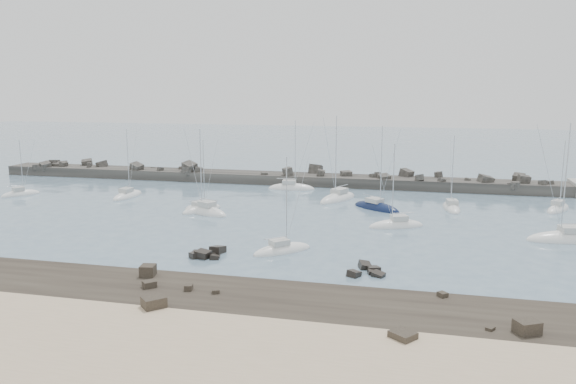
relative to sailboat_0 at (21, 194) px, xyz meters
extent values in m
plane|color=slate|center=(46.87, -15.80, -0.13)|extent=(400.00, 400.00, 0.00)
cube|color=beige|center=(46.87, -47.80, -0.13)|extent=(140.00, 14.00, 1.00)
cube|color=black|center=(46.87, -37.80, -0.13)|extent=(140.00, 12.00, 0.70)
cube|color=black|center=(73.35, -38.78, 0.69)|extent=(2.09, 1.95, 0.95)
cube|color=black|center=(42.34, -36.41, 0.50)|extent=(1.45, 1.45, 0.57)
cube|color=black|center=(48.61, -36.43, 0.38)|extent=(0.81, 0.78, 0.33)
cube|color=black|center=(67.65, -32.74, 0.41)|extent=(1.00, 1.00, 0.38)
cube|color=black|center=(46.03, -36.29, 0.46)|extent=(0.78, 0.86, 0.49)
cube|color=black|center=(45.02, -40.87, 0.71)|extent=(2.26, 2.27, 1.00)
cube|color=black|center=(40.79, -33.64, 0.74)|extent=(1.54, 1.55, 1.04)
cube|color=black|center=(64.65, -42.00, 0.52)|extent=(2.17, 2.12, 0.61)
cube|color=black|center=(70.84, -38.83, 0.33)|extent=(0.77, 0.81, 0.22)
cube|color=black|center=(43.89, -25.00, -0.11)|extent=(0.89, 0.92, 0.64)
cube|color=black|center=(44.08, -23.81, 0.10)|extent=(1.84, 1.83, 1.24)
cube|color=black|center=(43.27, -26.07, 0.10)|extent=(1.80, 1.64, 1.32)
cube|color=black|center=(42.35, -26.33, 0.02)|extent=(1.33, 1.31, 1.00)
cube|color=black|center=(42.56, -25.76, -0.15)|extent=(1.45, 1.54, 1.20)
cube|color=black|center=(44.60, -26.11, -0.05)|extent=(1.26, 1.21, 0.92)
cube|color=black|center=(59.57, -28.25, -0.02)|extent=(1.56, 1.52, 1.08)
cube|color=black|center=(61.21, -27.21, 0.04)|extent=(1.00, 0.94, 0.58)
cube|color=black|center=(61.86, -27.72, -0.02)|extent=(1.48, 1.39, 0.86)
cube|color=black|center=(61.25, -26.10, -0.16)|extent=(1.63, 1.74, 1.02)
cube|color=black|center=(60.36, -25.50, 0.08)|extent=(1.60, 1.68, 1.07)
cube|color=#33302D|center=(39.37, 22.20, 0.07)|extent=(115.00, 6.00, 3.20)
cube|color=#33302D|center=(-7.68, 23.20, 1.89)|extent=(1.91, 1.70, 1.43)
cube|color=#33302D|center=(23.50, 20.78, 2.02)|extent=(2.19, 2.01, 1.47)
cube|color=#33302D|center=(81.10, 19.79, 1.56)|extent=(1.36, 1.22, 1.12)
cube|color=#33302D|center=(36.87, 20.47, 1.60)|extent=(1.62, 1.72, 1.27)
cube|color=#33302D|center=(82.17, 23.77, 2.21)|extent=(2.35, 2.41, 1.81)
cube|color=#33302D|center=(45.84, 24.78, 2.13)|extent=(2.61, 2.53, 2.71)
cube|color=#33302D|center=(-11.81, 19.65, 1.57)|extent=(1.88, 1.79, 1.22)
cube|color=#33302D|center=(-2.90, 24.20, 2.12)|extent=(2.60, 2.72, 1.98)
cube|color=#33302D|center=(68.61, 24.64, 2.11)|extent=(1.64, 1.49, 1.34)
cube|color=#33302D|center=(73.51, 22.16, 1.70)|extent=(1.25, 1.07, 0.94)
cube|color=#33302D|center=(57.34, 22.22, 1.63)|extent=(2.34, 2.41, 1.62)
cube|color=#33302D|center=(-11.07, 22.66, 2.00)|extent=(1.61, 1.62, 1.15)
cube|color=#33302D|center=(21.42, 19.89, 1.94)|extent=(1.84, 1.66, 1.89)
cube|color=#33302D|center=(65.28, 20.35, 2.08)|extent=(1.70, 1.97, 1.61)
cube|color=#33302D|center=(-0.68, 21.53, 2.08)|extent=(1.21, 1.30, 1.20)
cube|color=#33302D|center=(-8.04, 21.82, 1.69)|extent=(1.92, 1.98, 1.83)
cube|color=#33302D|center=(-6.54, 21.39, 2.07)|extent=(1.68, 1.69, 1.34)
cube|color=#33302D|center=(62.88, 24.65, 1.93)|extent=(3.06, 2.84, 2.37)
cube|color=#33302D|center=(1.09, 23.35, 2.10)|extent=(2.72, 2.54, 1.88)
cube|color=#33302D|center=(76.47, 21.46, 2.02)|extent=(3.03, 2.64, 2.03)
cube|color=#33302D|center=(21.72, 20.83, 2.41)|extent=(3.36, 3.39, 2.81)
cube|color=#33302D|center=(10.47, 20.70, 1.91)|extent=(3.09, 2.83, 2.73)
cube|color=#33302D|center=(85.53, 20.61, 1.85)|extent=(1.64, 1.74, 1.40)
cube|color=#33302D|center=(57.72, 23.50, 1.82)|extent=(1.15, 1.43, 1.35)
cube|color=#33302D|center=(86.89, 21.42, 1.76)|extent=(1.27, 1.13, 1.19)
cube|color=#33302D|center=(15.58, 20.62, 1.80)|extent=(1.49, 1.60, 1.28)
cube|color=#33302D|center=(59.09, 20.83, 1.71)|extent=(2.58, 2.75, 1.79)
cube|color=#33302D|center=(-8.22, 23.66, 1.69)|extent=(2.26, 2.25, 1.78)
cube|color=#33302D|center=(-9.92, 20.17, 1.89)|extent=(2.88, 2.99, 1.87)
cube|color=#33302D|center=(19.05, 23.78, 1.65)|extent=(2.18, 1.92, 1.40)
cube|color=#33302D|center=(-10.77, 20.06, 1.41)|extent=(1.76, 1.65, 1.36)
cube|color=#33302D|center=(82.65, 21.77, 2.09)|extent=(2.36, 1.99, 2.15)
cube|color=#33302D|center=(12.48, 24.08, 1.33)|extent=(1.21, 1.50, 1.01)
cube|color=#33302D|center=(80.78, 19.75, 1.42)|extent=(2.12, 2.07, 1.29)
cube|color=#33302D|center=(-9.17, 22.12, 1.99)|extent=(1.87, 2.08, 1.99)
cube|color=#33302D|center=(42.25, 20.92, 1.41)|extent=(1.07, 1.25, 0.93)
cube|color=#33302D|center=(47.52, 21.19, 2.15)|extent=(1.80, 1.53, 1.64)
cube|color=#33302D|center=(21.81, 19.62, 1.60)|extent=(1.77, 1.75, 1.21)
cube|color=#33302D|center=(52.01, 22.68, 1.85)|extent=(2.45, 2.49, 1.40)
cube|color=#33302D|center=(69.04, 20.08, 1.71)|extent=(1.65, 1.55, 1.26)
cube|color=#33302D|center=(41.44, 20.44, 2.22)|extent=(2.49, 2.44, 2.05)
ellipsoid|color=white|center=(0.01, 0.01, -0.08)|extent=(5.10, 6.27, 1.77)
cube|color=beige|center=(-0.16, -0.25, 0.98)|extent=(2.02, 2.16, 0.62)
cylinder|color=silver|center=(0.29, 0.43, 4.89)|extent=(0.11, 0.11, 8.44)
cylinder|color=silver|center=(-0.41, -0.61, 1.55)|extent=(1.47, 2.13, 0.09)
ellipsoid|color=white|center=(18.26, 2.93, -0.08)|extent=(2.93, 7.79, 1.97)
cube|color=beige|center=(18.23, 2.54, 1.07)|extent=(1.69, 2.25, 0.64)
cylinder|color=silver|center=(18.30, 3.53, 5.91)|extent=(0.11, 0.11, 10.30)
cylinder|color=silver|center=(18.19, 2.01, 1.66)|extent=(0.32, 3.05, 0.09)
ellipsoid|color=white|center=(34.32, -4.30, -0.08)|extent=(5.26, 7.25, 1.88)
cube|color=beige|center=(34.15, -4.61, 1.03)|extent=(2.18, 2.41, 0.62)
cylinder|color=silver|center=(34.59, -3.80, 5.47)|extent=(0.11, 0.11, 9.52)
cylinder|color=silver|center=(33.92, -5.04, 1.61)|extent=(1.41, 2.53, 0.09)
ellipsoid|color=white|center=(43.10, 16.20, -0.08)|extent=(8.55, 3.49, 2.11)
cube|color=beige|center=(42.69, 16.16, 1.15)|extent=(2.50, 1.92, 0.67)
cylinder|color=silver|center=(43.76, 16.28, 6.42)|extent=(0.12, 0.12, 11.22)
cylinder|color=silver|center=(42.11, 16.09, 1.77)|extent=(3.32, 0.47, 0.10)
ellipsoid|color=white|center=(35.42, -5.74, -0.08)|extent=(8.49, 5.78, 2.28)
cube|color=beige|center=(35.79, -5.92, 1.27)|extent=(2.78, 2.47, 0.78)
cylinder|color=silver|center=(34.82, -5.46, 6.41)|extent=(0.13, 0.13, 11.06)
cylinder|color=silver|center=(36.31, -6.16, 2.00)|extent=(3.01, 1.49, 0.11)
ellipsoid|color=white|center=(52.58, 8.51, -0.08)|extent=(6.44, 9.61, 2.36)
cube|color=beige|center=(52.77, 8.93, 1.30)|extent=(2.77, 3.13, 0.76)
cylinder|color=silver|center=(52.28, 7.84, 7.17)|extent=(0.13, 0.13, 12.49)
cylinder|color=silver|center=(53.04, 9.52, 2.00)|extent=(1.63, 3.41, 0.11)
ellipsoid|color=white|center=(50.90, -21.93, -0.08)|extent=(6.68, 6.58, 1.86)
cube|color=beige|center=(50.64, -22.17, 1.01)|extent=(2.44, 2.43, 0.60)
cylinder|color=silver|center=(51.31, -21.53, 5.54)|extent=(0.10, 0.10, 9.67)
cylinder|color=silver|center=(50.28, -22.52, 1.56)|extent=(2.11, 2.06, 0.09)
ellipsoid|color=#0D183A|center=(59.23, 3.01, -0.08)|extent=(8.36, 7.24, 2.07)
cube|color=beige|center=(58.89, 3.26, 1.11)|extent=(2.93, 2.80, 0.63)
cylinder|color=silver|center=(59.77, 2.60, 6.53)|extent=(0.11, 0.11, 11.47)
cylinder|color=silver|center=(58.42, 3.62, 1.70)|extent=(2.76, 2.13, 0.09)
ellipsoid|color=white|center=(62.62, -7.57, -0.08)|extent=(7.68, 5.04, 1.97)
cube|color=beige|center=(62.95, -7.42, 1.08)|extent=(2.49, 2.19, 0.65)
cylinder|color=silver|center=(62.07, -7.81, 5.73)|extent=(0.11, 0.11, 9.97)
cylinder|color=silver|center=(63.43, -7.22, 1.68)|extent=(2.75, 1.26, 0.09)
ellipsoid|color=white|center=(70.11, 5.46, -0.08)|extent=(3.24, 7.67, 1.93)
cube|color=beige|center=(70.16, 5.09, 1.05)|extent=(1.75, 2.26, 0.63)
cylinder|color=silver|center=(70.04, 6.05, 5.75)|extent=(0.11, 0.11, 10.04)
cylinder|color=silver|center=(70.23, 4.58, 1.63)|extent=(0.47, 2.96, 0.09)
ellipsoid|color=white|center=(82.54, -9.78, -0.08)|extent=(9.92, 4.88, 2.35)
cube|color=beige|center=(83.00, -9.68, 1.28)|extent=(3.01, 2.43, 0.73)
cylinder|color=silver|center=(81.79, -9.94, 7.34)|extent=(0.13, 0.13, 12.84)
ellipsoid|color=white|center=(85.39, 8.15, -0.08)|extent=(5.32, 7.12, 1.99)
cube|color=beige|center=(85.22, 7.85, 1.11)|extent=(2.18, 2.39, 0.70)
cylinder|color=silver|center=(85.67, 8.63, 5.46)|extent=(0.12, 0.12, 9.40)
cylinder|color=silver|center=(84.98, 7.42, 1.76)|extent=(1.46, 2.47, 0.10)
camera|label=1|loc=(65.35, -79.76, 17.66)|focal=35.00mm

